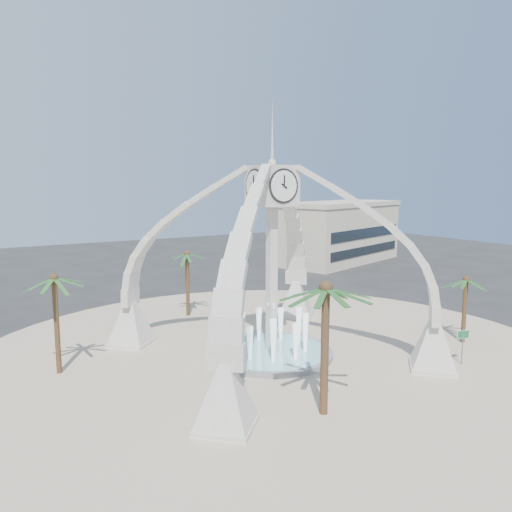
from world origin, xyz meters
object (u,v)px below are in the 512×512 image
palm_north (187,255)px  street_sign (463,339)px  palm_west (54,280)px  clock_tower (272,258)px  palm_south (326,290)px  fountain (271,352)px  palm_east (466,280)px

palm_north → street_sign: palm_north is taller
palm_west → street_sign: size_ratio=2.75×
street_sign → palm_west: bearing=168.8°
palm_north → palm_west: bearing=-145.7°
clock_tower → palm_south: clock_tower is taller
street_sign → fountain: bearing=157.9°
palm_north → palm_south: (-1.71, -20.32, 0.94)m
clock_tower → street_sign: (9.28, -7.46, -4.82)m
clock_tower → fountain: clock_tower is taller
fountain → street_sign: size_ratio=3.43×
palm_south → clock_tower: bearing=74.3°
street_sign → palm_north: bearing=133.6°
clock_tower → fountain: (0.00, 0.00, -6.20)m
palm_east → street_sign: (-3.82, -2.74, -2.84)m
clock_tower → fountain: bearing=90.0°
palm_north → palm_south: bearing=-94.8°
palm_west → palm_south: palm_south is taller
palm_south → street_sign: (11.61, 0.82, -4.57)m
clock_tower → palm_east: clock_tower is taller
fountain → palm_west: size_ratio=1.24×
palm_north → palm_south: 20.41m
palm_south → street_sign: palm_south is taller
fountain → palm_east: palm_east is taller
palm_north → palm_south: size_ratio=0.84×
fountain → palm_east: bearing=-19.8°
clock_tower → palm_east: size_ratio=3.46×
palm_west → fountain: bearing=-17.9°
fountain → palm_west: palm_west is taller
palm_east → palm_west: (-25.51, 8.72, 1.19)m
palm_north → fountain: bearing=-87.0°
clock_tower → fountain: size_ratio=2.24×
clock_tower → palm_north: size_ratio=2.98×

